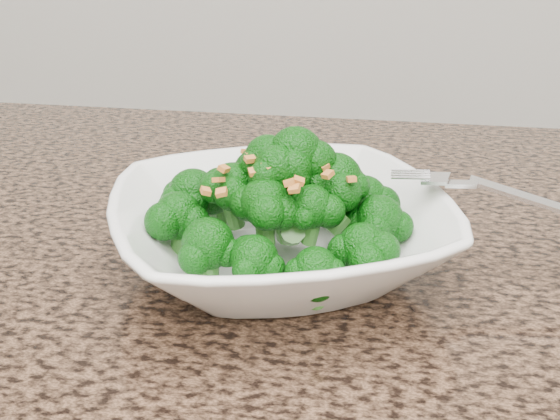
# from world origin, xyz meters

# --- Properties ---
(granite_counter) EXTENTS (1.64, 1.04, 0.03)m
(granite_counter) POSITION_xyz_m (0.00, 0.30, 0.89)
(granite_counter) COLOR brown
(granite_counter) RESTS_ON cabinet
(bowl) EXTENTS (0.33, 0.33, 0.06)m
(bowl) POSITION_xyz_m (0.09, 0.38, 0.93)
(bowl) COLOR white
(bowl) RESTS_ON granite_counter
(broccoli_pile) EXTENTS (0.22, 0.22, 0.07)m
(broccoli_pile) POSITION_xyz_m (0.09, 0.38, 1.00)
(broccoli_pile) COLOR #0A5409
(broccoli_pile) RESTS_ON bowl
(garlic_topping) EXTENTS (0.13, 0.13, 0.01)m
(garlic_topping) POSITION_xyz_m (0.09, 0.38, 1.04)
(garlic_topping) COLOR orange
(garlic_topping) RESTS_ON broccoli_pile
(fork) EXTENTS (0.19, 0.06, 0.01)m
(fork) POSITION_xyz_m (0.22, 0.41, 0.97)
(fork) COLOR silver
(fork) RESTS_ON bowl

